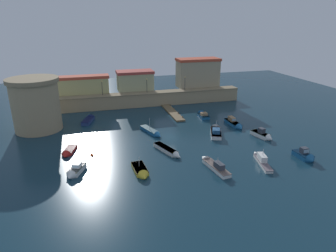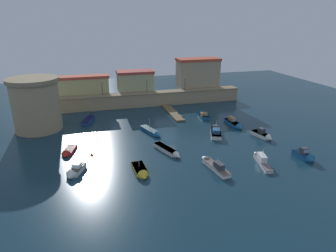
# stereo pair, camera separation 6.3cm
# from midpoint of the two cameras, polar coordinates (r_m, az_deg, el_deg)

# --- Properties ---
(ground_plane) EXTENTS (129.36, 129.36, 0.00)m
(ground_plane) POSITION_cam_midpoint_polar(r_m,az_deg,el_deg) (57.92, 0.35, -2.11)
(ground_plane) COLOR #112D3D
(quay_wall) EXTENTS (51.58, 3.50, 3.53)m
(quay_wall) POSITION_cam_midpoint_polar(r_m,az_deg,el_deg) (78.81, -4.25, 5.19)
(quay_wall) COLOR #9E8966
(quay_wall) RESTS_ON ground
(old_town_backdrop) EXTENTS (44.61, 5.54, 7.99)m
(old_town_backdrop) POSITION_cam_midpoint_polar(r_m,az_deg,el_deg) (82.42, -2.23, 9.30)
(old_town_backdrop) COLOR tan
(old_town_backdrop) RESTS_ON ground
(fortress_tower) EXTENTS (9.98, 9.98, 10.75)m
(fortress_tower) POSITION_cam_midpoint_polar(r_m,az_deg,el_deg) (65.74, -23.94, 3.84)
(fortress_tower) COLOR #9E8966
(fortress_tower) RESTS_ON ground
(pier_dock) EXTENTS (2.12, 13.50, 0.70)m
(pier_dock) POSITION_cam_midpoint_polar(r_m,az_deg,el_deg) (72.56, 0.89, 2.64)
(pier_dock) COLOR brown
(pier_dock) RESTS_ON ground
(quay_lamp_0) EXTENTS (0.32, 0.32, 3.70)m
(quay_lamp_0) POSITION_cam_midpoint_polar(r_m,az_deg,el_deg) (76.56, -12.49, 7.56)
(quay_lamp_0) COLOR black
(quay_lamp_0) RESTS_ON quay_wall
(quay_lamp_1) EXTENTS (0.32, 0.32, 3.64)m
(quay_lamp_1) POSITION_cam_midpoint_polar(r_m,az_deg,el_deg) (77.94, -4.04, 8.17)
(quay_lamp_1) COLOR black
(quay_lamp_1) RESTS_ON quay_wall
(quay_lamp_2) EXTENTS (0.32, 0.32, 3.65)m
(quay_lamp_2) POSITION_cam_midpoint_polar(r_m,az_deg,el_deg) (80.60, 3.31, 8.57)
(quay_lamp_2) COLOR black
(quay_lamp_2) RESTS_ON quay_wall
(moored_boat_0) EXTENTS (3.53, 7.07, 3.29)m
(moored_boat_0) POSITION_cam_midpoint_polar(r_m,az_deg,el_deg) (59.54, -2.98, -1.13)
(moored_boat_0) COLOR #195689
(moored_boat_0) RESTS_ON ground
(moored_boat_1) EXTENTS (2.10, 4.64, 1.82)m
(moored_boat_1) POSITION_cam_midpoint_polar(r_m,az_deg,el_deg) (70.25, 6.64, 2.14)
(moored_boat_1) COLOR #195689
(moored_boat_1) RESTS_ON ground
(moored_boat_2) EXTENTS (4.37, 7.27, 3.46)m
(moored_boat_2) POSITION_cam_midpoint_polar(r_m,az_deg,el_deg) (60.32, 9.16, -0.93)
(moored_boat_2) COLOR white
(moored_boat_2) RESTS_ON ground
(moored_boat_3) EXTENTS (2.44, 7.52, 2.59)m
(moored_boat_3) POSITION_cam_midpoint_polar(r_m,az_deg,el_deg) (46.80, 8.70, -7.36)
(moored_boat_3) COLOR white
(moored_boat_3) RESTS_ON ground
(moored_boat_4) EXTENTS (3.45, 6.45, 1.54)m
(moored_boat_4) POSITION_cam_midpoint_polar(r_m,az_deg,el_deg) (69.12, -14.82, 1.27)
(moored_boat_4) COLOR navy
(moored_boat_4) RESTS_ON ground
(moored_boat_5) EXTENTS (1.75, 6.63, 2.02)m
(moored_boat_5) POSITION_cam_midpoint_polar(r_m,az_deg,el_deg) (65.21, 12.73, 0.39)
(moored_boat_5) COLOR #195689
(moored_boat_5) RESTS_ON ground
(moored_boat_6) EXTENTS (3.32, 4.85, 1.70)m
(moored_boat_6) POSITION_cam_midpoint_polar(r_m,az_deg,el_deg) (46.58, -17.35, -8.21)
(moored_boat_6) COLOR white
(moored_boat_6) RESTS_ON ground
(moored_boat_7) EXTENTS (3.68, 7.17, 1.25)m
(moored_boat_7) POSITION_cam_midpoint_polar(r_m,az_deg,el_deg) (51.11, 0.17, -4.75)
(moored_boat_7) COLOR silver
(moored_boat_7) RESTS_ON ground
(moored_boat_8) EXTENTS (1.93, 4.13, 2.29)m
(moored_boat_8) POSITION_cam_midpoint_polar(r_m,az_deg,el_deg) (53.74, 24.86, -5.25)
(moored_boat_8) COLOR #195689
(moored_boat_8) RESTS_ON ground
(moored_boat_9) EXTENTS (2.70, 5.22, 2.14)m
(moored_boat_9) POSITION_cam_midpoint_polar(r_m,az_deg,el_deg) (60.22, 17.77, -1.67)
(moored_boat_9) COLOR white
(moored_boat_9) RESTS_ON ground
(moored_boat_10) EXTENTS (2.80, 7.39, 2.78)m
(moored_boat_10) POSITION_cam_midpoint_polar(r_m,az_deg,el_deg) (50.17, 17.41, -6.11)
(moored_boat_10) COLOR silver
(moored_boat_10) RESTS_ON ground
(moored_boat_11) EXTENTS (2.78, 4.98, 1.50)m
(moored_boat_11) POSITION_cam_midpoint_polar(r_m,az_deg,el_deg) (53.62, -18.55, -4.76)
(moored_boat_11) COLOR red
(moored_boat_11) RESTS_ON ground
(moored_boat_12) EXTENTS (2.05, 5.45, 2.67)m
(moored_boat_12) POSITION_cam_midpoint_polar(r_m,az_deg,el_deg) (44.73, -5.11, -8.74)
(moored_boat_12) COLOR gold
(moored_boat_12) RESTS_ON ground
(mooring_buoy_0) EXTENTS (0.72, 0.72, 0.72)m
(mooring_buoy_0) POSITION_cam_midpoint_polar(r_m,az_deg,el_deg) (51.96, -14.37, -5.46)
(mooring_buoy_0) COLOR #EA4C19
(mooring_buoy_0) RESTS_ON ground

